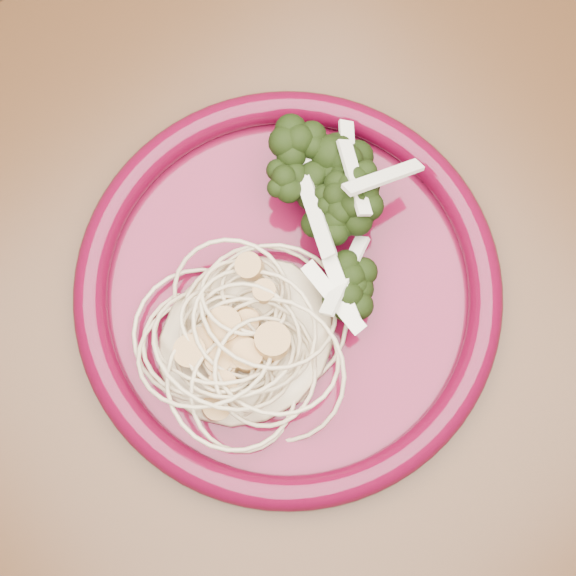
# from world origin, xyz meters

# --- Properties ---
(dining_table) EXTENTS (1.20, 0.80, 0.75)m
(dining_table) POSITION_xyz_m (0.00, 0.00, 0.65)
(dining_table) COLOR #472814
(dining_table) RESTS_ON ground
(dinner_plate) EXTENTS (0.38, 0.38, 0.03)m
(dinner_plate) POSITION_xyz_m (-0.01, 0.05, 0.76)
(dinner_plate) COLOR #53091E
(dinner_plate) RESTS_ON dining_table
(spaghetti_pile) EXTENTS (0.16, 0.15, 0.03)m
(spaghetti_pile) POSITION_xyz_m (-0.06, 0.04, 0.77)
(spaghetti_pile) COLOR #CBB58B
(spaghetti_pile) RESTS_ON dinner_plate
(scallop_cluster) EXTENTS (0.15, 0.15, 0.04)m
(scallop_cluster) POSITION_xyz_m (-0.06, 0.04, 0.81)
(scallop_cluster) COLOR tan
(scallop_cluster) RESTS_ON spaghetti_pile
(broccoli_pile) EXTENTS (0.12, 0.17, 0.05)m
(broccoli_pile) POSITION_xyz_m (0.05, 0.06, 0.78)
(broccoli_pile) COLOR black
(broccoli_pile) RESTS_ON dinner_plate
(onion_garnish) EXTENTS (0.08, 0.11, 0.06)m
(onion_garnish) POSITION_xyz_m (0.05, 0.06, 0.82)
(onion_garnish) COLOR beige
(onion_garnish) RESTS_ON broccoli_pile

